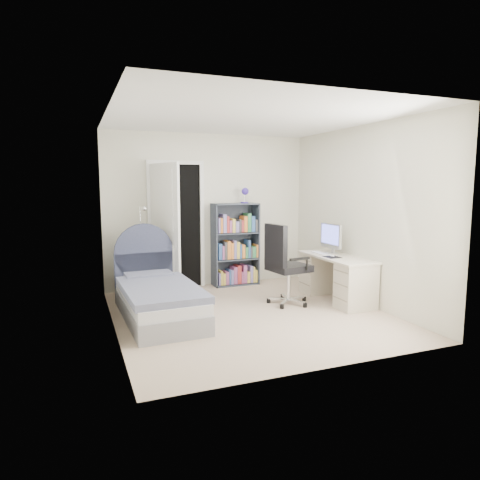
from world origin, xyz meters
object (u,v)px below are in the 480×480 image
object	(u,v)px
bed	(158,297)
desk	(336,276)
nightstand	(145,266)
floor_lamp	(143,260)
office_chair	(284,261)
bookcase	(236,248)

from	to	relation	value
bed	desk	world-z (taller)	bed
bed	desk	distance (m)	2.58
nightstand	floor_lamp	bearing A→B (deg)	-106.20
bed	desk	xyz separation A→B (m)	(2.57, -0.14, 0.10)
desk	office_chair	world-z (taller)	office_chair
nightstand	office_chair	size ratio (longest dim) A/B	0.56
bookcase	desk	bearing A→B (deg)	-55.15
bookcase	office_chair	xyz separation A→B (m)	(0.19, -1.39, -0.00)
desk	office_chair	distance (m)	0.87
bookcase	office_chair	bearing A→B (deg)	-82.40
nightstand	floor_lamp	xyz separation A→B (m)	(-0.06, -0.21, 0.13)
bookcase	bed	bearing A→B (deg)	-140.05
floor_lamp	bookcase	size ratio (longest dim) A/B	0.84
desk	office_chair	size ratio (longest dim) A/B	1.17
bed	floor_lamp	xyz separation A→B (m)	(-0.02, 1.05, 0.30)
nightstand	bookcase	xyz separation A→B (m)	(1.52, 0.05, 0.20)
bed	office_chair	distance (m)	1.79
nightstand	desk	size ratio (longest dim) A/B	0.48
floor_lamp	bookcase	bearing A→B (deg)	9.38
floor_lamp	office_chair	distance (m)	2.10
bed	floor_lamp	world-z (taller)	floor_lamp
office_chair	floor_lamp	bearing A→B (deg)	147.50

